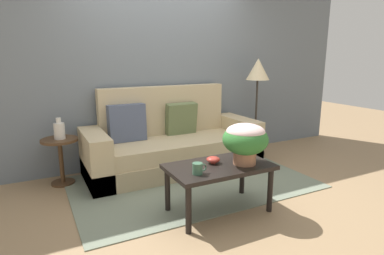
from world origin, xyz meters
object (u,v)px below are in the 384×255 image
(couch, at_px, (171,146))
(snack_bowl, at_px, (213,160))
(potted_plant, at_px, (245,139))
(table_vase, at_px, (59,130))
(coffee_table, at_px, (219,171))
(coffee_mug, at_px, (198,169))
(side_table, at_px, (60,153))
(floor_lamp, at_px, (258,77))

(couch, bearing_deg, snack_bowl, -94.47)
(potted_plant, relative_size, table_vase, 1.76)
(coffee_table, height_order, coffee_mug, coffee_mug)
(couch, xyz_separation_m, potted_plant, (0.16, -1.39, 0.40))
(couch, distance_m, coffee_table, 1.32)
(side_table, bearing_deg, coffee_table, -47.90)
(couch, bearing_deg, floor_lamp, 1.23)
(side_table, height_order, floor_lamp, floor_lamp)
(coffee_table, height_order, potted_plant, potted_plant)
(coffee_table, xyz_separation_m, potted_plant, (0.23, -0.08, 0.31))
(coffee_table, relative_size, floor_lamp, 0.69)
(snack_bowl, bearing_deg, table_vase, 132.77)
(side_table, xyz_separation_m, coffee_mug, (0.99, -1.55, 0.15))
(side_table, bearing_deg, potted_plant, -44.73)
(snack_bowl, bearing_deg, coffee_mug, -145.00)
(couch, relative_size, floor_lamp, 1.57)
(potted_plant, bearing_deg, side_table, 135.27)
(coffee_table, bearing_deg, side_table, 132.10)
(potted_plant, relative_size, snack_bowl, 3.29)
(couch, xyz_separation_m, snack_bowl, (-0.10, -1.24, 0.19))
(side_table, height_order, potted_plant, potted_plant)
(coffee_table, xyz_separation_m, snack_bowl, (-0.03, 0.07, 0.10))
(floor_lamp, bearing_deg, table_vase, 178.31)
(snack_bowl, bearing_deg, floor_lamp, 40.24)
(coffee_table, xyz_separation_m, side_table, (-1.29, 1.43, -0.03))
(coffee_mug, distance_m, snack_bowl, 0.33)
(table_vase, bearing_deg, couch, -4.72)
(side_table, bearing_deg, floor_lamp, -1.79)
(potted_plant, bearing_deg, snack_bowl, 150.10)
(potted_plant, distance_m, snack_bowl, 0.37)
(snack_bowl, height_order, table_vase, table_vase)
(coffee_table, relative_size, snack_bowl, 7.55)
(potted_plant, distance_m, coffee_mug, 0.57)
(couch, xyz_separation_m, side_table, (-1.36, 0.12, 0.06))
(side_table, height_order, coffee_mug, coffee_mug)
(coffee_mug, bearing_deg, coffee_table, 22.12)
(couch, height_order, coffee_mug, couch)
(snack_bowl, distance_m, table_vase, 1.85)
(floor_lamp, xyz_separation_m, snack_bowl, (-1.50, -1.27, -0.68))
(floor_lamp, bearing_deg, potted_plant, -131.14)
(potted_plant, bearing_deg, floor_lamp, 48.86)
(coffee_table, distance_m, table_vase, 1.93)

